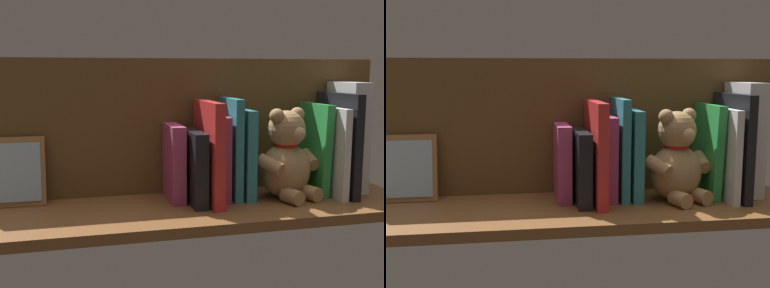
{
  "view_description": "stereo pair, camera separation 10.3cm",
  "coord_description": "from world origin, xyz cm",
  "views": [
    {
      "loc": [
        24.66,
        98.64,
        29.04
      ],
      "look_at": [
        0.0,
        0.0,
        13.47
      ],
      "focal_mm": 44.95,
      "sensor_mm": 36.0,
      "label": 1
    },
    {
      "loc": [
        14.58,
        100.63,
        29.04
      ],
      "look_at": [
        0.0,
        0.0,
        13.47
      ],
      "focal_mm": 44.95,
      "sensor_mm": 36.0,
      "label": 2
    }
  ],
  "objects": [
    {
      "name": "book_2",
      "position": [
        -31.11,
        -4.3,
        10.69
      ],
      "size": [
        2.75,
        14.09,
        21.43
      ],
      "primitive_type": "cube",
      "rotation": [
        0.0,
        -0.04,
        0.0
      ],
      "color": "green",
      "rests_on": "ground_plane"
    },
    {
      "name": "dictionary_thick_white",
      "position": [
        -40.25,
        -4.75,
        13.15
      ],
      "size": [
        4.76,
        13.0,
        26.31
      ],
      "primitive_type": "cube",
      "color": "white",
      "rests_on": "ground_plane"
    },
    {
      "name": "book_0",
      "position": [
        -36.15,
        -2.2,
        11.96
      ],
      "size": [
        2.0,
        18.29,
        23.92
      ],
      "primitive_type": "cube",
      "color": "black",
      "rests_on": "ground_plane"
    },
    {
      "name": "book_8",
      "position": [
        2.83,
        -5.41,
        8.56
      ],
      "size": [
        3.06,
        11.88,
        17.11
      ],
      "primitive_type": "cube",
      "color": "#B23F72",
      "rests_on": "ground_plane"
    },
    {
      "name": "book_6",
      "position": [
        -4.24,
        -2.16,
        11.24
      ],
      "size": [
        2.31,
        18.37,
        22.48
      ],
      "primitive_type": "cube",
      "color": "red",
      "rests_on": "ground_plane"
    },
    {
      "name": "book_1",
      "position": [
        -33.62,
        -2.41,
        10.35
      ],
      "size": [
        1.71,
        17.87,
        20.71
      ],
      "primitive_type": "cube",
      "rotation": [
        0.0,
        0.0,
        0.0
      ],
      "color": "silver",
      "rests_on": "ground_plane"
    },
    {
      "name": "book_5",
      "position": [
        -7.41,
        -5.04,
        9.49
      ],
      "size": [
        2.6,
        12.61,
        18.98
      ],
      "primitive_type": "cube",
      "color": "#B23F72",
      "rests_on": "ground_plane"
    },
    {
      "name": "ground_plane",
      "position": [
        0.0,
        0.0,
        -1.1
      ],
      "size": [
        100.66,
        29.5,
        2.2
      ],
      "primitive_type": "cube",
      "color": "brown"
    },
    {
      "name": "shelf_back_panel",
      "position": [
        0.0,
        -12.5,
        15.94
      ],
      "size": [
        100.66,
        1.5,
        31.87
      ],
      "primitive_type": "cube",
      "color": "brown",
      "rests_on": "ground_plane"
    },
    {
      "name": "picture_frame_leaning",
      "position": [
        36.83,
        -9.05,
        7.41
      ],
      "size": [
        12.02,
        4.01,
        15.03
      ],
      "color": "#9E6B3D",
      "rests_on": "ground_plane"
    },
    {
      "name": "book_7",
      "position": [
        -0.89,
        -3.0,
        8.04
      ],
      "size": [
        2.94,
        16.69,
        16.09
      ],
      "primitive_type": "cube",
      "color": "black",
      "rests_on": "ground_plane"
    },
    {
      "name": "book_4",
      "position": [
        -10.36,
        -4.8,
        11.44
      ],
      "size": [
        1.87,
        13.1,
        22.89
      ],
      "primitive_type": "cube",
      "color": "teal",
      "rests_on": "ground_plane"
    },
    {
      "name": "book_3",
      "position": [
        -13.16,
        -4.64,
        10.18
      ],
      "size": [
        2.29,
        13.42,
        20.36
      ],
      "primitive_type": "cube",
      "color": "teal",
      "rests_on": "ground_plane"
    },
    {
      "name": "teddy_bear",
      "position": [
        -22.64,
        -1.11,
        9.12
      ],
      "size": [
        15.95,
        15.71,
        20.73
      ],
      "rotation": [
        0.0,
        0.0,
        0.32
      ],
      "color": "tan",
      "rests_on": "ground_plane"
    }
  ]
}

